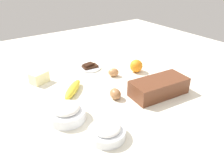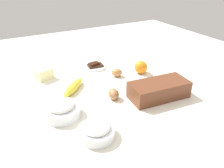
{
  "view_description": "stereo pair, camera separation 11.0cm",
  "coord_description": "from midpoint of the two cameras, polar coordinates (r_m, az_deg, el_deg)",
  "views": [
    {
      "loc": [
        0.56,
        0.79,
        0.56
      ],
      "look_at": [
        0.0,
        0.0,
        0.04
      ],
      "focal_mm": 35.71,
      "sensor_mm": 36.0,
      "label": 1
    },
    {
      "loc": [
        0.46,
        0.85,
        0.56
      ],
      "look_at": [
        0.0,
        0.0,
        0.04
      ],
      "focal_mm": 35.71,
      "sensor_mm": 36.0,
      "label": 2
    }
  ],
  "objects": [
    {
      "name": "banana",
      "position": [
        1.12,
        -12.79,
        -1.38
      ],
      "size": [
        0.17,
        0.17,
        0.04
      ],
      "primitive_type": "ellipsoid",
      "rotation": [
        0.0,
        0.0,
        0.78
      ],
      "color": "yellow",
      "rests_on": "ground_plane"
    },
    {
      "name": "flour_bowl",
      "position": [
        0.94,
        -14.91,
        -7.17
      ],
      "size": [
        0.16,
        0.16,
        0.07
      ],
      "color": "white",
      "rests_on": "ground_plane"
    },
    {
      "name": "loaf_pan",
      "position": [
        1.09,
        9.1,
        -0.77
      ],
      "size": [
        0.29,
        0.16,
        0.08
      ],
      "rotation": [
        0.0,
        0.0,
        -0.1
      ],
      "color": "brown",
      "rests_on": "ground_plane"
    },
    {
      "name": "egg_near_butter",
      "position": [
        1.26,
        -2.12,
        2.94
      ],
      "size": [
        0.08,
        0.07,
        0.05
      ],
      "primitive_type": "ellipsoid",
      "rotation": [
        0.0,
        1.57,
        2.56
      ],
      "color": "#B77C4B",
      "rests_on": "ground_plane"
    },
    {
      "name": "chocolate_plate",
      "position": [
        1.37,
        -8.0,
        4.22
      ],
      "size": [
        0.13,
        0.13,
        0.03
      ],
      "color": "white",
      "rests_on": "ground_plane"
    },
    {
      "name": "butter_block",
      "position": [
        1.27,
        -20.55,
        1.51
      ],
      "size": [
        0.11,
        0.09,
        0.06
      ],
      "primitive_type": "cube",
      "rotation": [
        0.0,
        0.0,
        0.36
      ],
      "color": "#F4EDB2",
      "rests_on": "ground_plane"
    },
    {
      "name": "sugar_bowl",
      "position": [
        0.83,
        -5.24,
        -12.06
      ],
      "size": [
        0.14,
        0.14,
        0.06
      ],
      "color": "white",
      "rests_on": "ground_plane"
    },
    {
      "name": "egg_beside_bowl",
      "position": [
        1.05,
        -2.16,
        -2.61
      ],
      "size": [
        0.06,
        0.08,
        0.05
      ],
      "primitive_type": "ellipsoid",
      "rotation": [
        0.0,
        1.57,
        4.52
      ],
      "color": "#9E6A40",
      "rests_on": "ground_plane"
    },
    {
      "name": "orange_fruit",
      "position": [
        1.31,
        3.85,
        4.59
      ],
      "size": [
        0.07,
        0.07,
        0.07
      ],
      "primitive_type": "sphere",
      "color": "orange",
      "rests_on": "ground_plane"
    },
    {
      "name": "ground_plane",
      "position": [
        1.13,
        -2.8,
        -2.32
      ],
      "size": [
        2.4,
        2.4,
        0.02
      ],
      "primitive_type": "cube",
      "color": "silver"
    }
  ]
}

